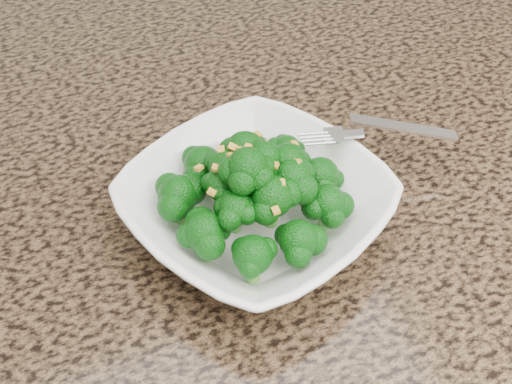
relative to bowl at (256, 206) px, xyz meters
name	(u,v)px	position (x,y,z in m)	size (l,w,h in m)	color
cabinet	(265,371)	(0.05, 0.08, -0.49)	(1.55, 0.95, 0.87)	#352015
granite_counter	(269,173)	(0.05, 0.08, -0.04)	(1.64, 1.04, 0.03)	brown
bowl	(256,206)	(0.00, 0.00, 0.00)	(0.24, 0.24, 0.06)	white
broccoli_pile	(256,158)	(0.00, 0.00, 0.06)	(0.21, 0.21, 0.07)	#09510A
garlic_topping	(256,126)	(0.00, 0.00, 0.10)	(0.13, 0.13, 0.01)	gold
fork	(356,133)	(0.12, 0.02, 0.04)	(0.19, 0.03, 0.01)	silver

